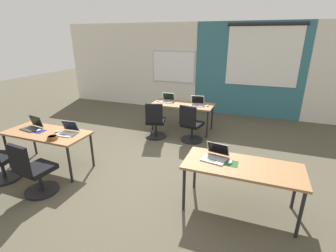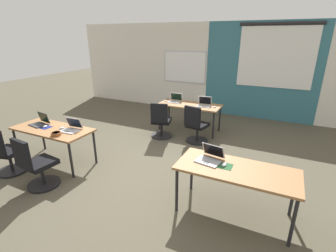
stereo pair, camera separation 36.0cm
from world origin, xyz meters
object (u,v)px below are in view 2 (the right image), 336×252
desk_far_center (190,107)px  snack_bowl (56,134)px  laptop_near_left_end (40,122)px  mouse_near_left_inner (62,128)px  desk_near_left (53,131)px  laptop_near_right_inner (210,158)px  laptop_near_left_inner (71,128)px  desk_near_right (236,173)px  mouse_near_left_end (45,126)px  chair_near_left_end (5,155)px  chair_far_left (161,123)px  chair_far_right (196,128)px  mouse_near_right_inner (224,165)px  mouse_far_left (166,101)px  laptop_far_right (204,104)px  chair_near_left_inner (36,167)px  mouse_far_right (215,107)px  laptop_far_left (175,100)px

desk_far_center → snack_bowl: size_ratio=9.01×
laptop_near_left_end → snack_bowl: (0.76, -0.27, -0.01)m
desk_far_center → mouse_near_left_inner: 3.15m
desk_near_left → snack_bowl: bearing=-30.9°
laptop_near_right_inner → laptop_near_left_inner: (-2.69, 0.01, 0.00)m
desk_near_left → laptop_near_left_end: size_ratio=4.34×
desk_near_right → snack_bowl: (-3.13, -0.22, 0.10)m
mouse_near_left_end → mouse_near_left_inner: (0.36, 0.08, -0.00)m
chair_near_left_end → mouse_near_left_inner: (0.62, 0.77, 0.36)m
chair_far_left → chair_near_left_end: size_ratio=1.00×
laptop_near_right_inner → chair_far_right: bearing=124.3°
desk_near_right → laptop_near_left_end: bearing=179.3°
mouse_near_right_inner → mouse_far_left: bearing=129.1°
mouse_far_left → laptop_near_left_inner: (-0.63, -2.72, 0.03)m
mouse_near_right_inner → laptop_far_right: laptop_far_right is taller
laptop_near_left_end → mouse_near_left_inner: bearing=10.0°
mouse_far_left → mouse_near_left_end: 3.07m
mouse_near_left_end → mouse_far_left: bearing=66.6°
chair_near_left_inner → chair_near_left_end: bearing=2.5°
desk_near_right → chair_far_right: (-1.32, 2.12, -0.28)m
mouse_far_right → snack_bowl: bearing=-124.1°
laptop_near_left_end → laptop_far_right: size_ratio=1.00×
mouse_near_right_inner → laptop_far_right: 3.04m
desk_far_center → snack_bowl: 3.32m
chair_far_left → laptop_far_right: laptop_far_right is taller
desk_near_left → chair_far_left: (1.30, 2.02, -0.28)m
chair_near_left_end → chair_near_left_inner: bearing=161.6°
laptop_near_right_inner → laptop_far_left: 3.33m
chair_far_left → mouse_near_left_end: bearing=38.9°
chair_far_left → laptop_far_right: 1.21m
laptop_near_left_inner → chair_near_left_inner: (0.04, -0.84, -0.39)m
mouse_near_right_inner → snack_bowl: 2.97m
chair_far_right → laptop_near_left_inner: 2.72m
laptop_near_left_end → desk_far_center: bearing=60.9°
mouse_far_right → chair_near_left_end: bearing=-128.9°
laptop_near_left_inner → mouse_near_left_end: bearing=-175.1°
desk_near_left → laptop_near_left_inner: laptop_near_left_inner is taller
laptop_near_right_inner → laptop_far_left: bearing=132.8°
laptop_far_right → laptop_far_left: bearing=167.6°
desk_near_right → laptop_far_left: bearing=127.5°
desk_near_left → desk_far_center: same height
desk_near_right → desk_far_center: same height
snack_bowl → desk_far_center: bearing=65.5°
desk_far_center → laptop_near_left_inner: 3.03m
mouse_near_left_inner → laptop_near_left_end: bearing=-178.6°
chair_far_left → chair_far_right: 0.88m
mouse_near_left_inner → desk_near_right: bearing=-1.0°
chair_far_left → laptop_near_left_end: size_ratio=2.50×
laptop_near_left_inner → snack_bowl: laptop_near_left_inner is taller
laptop_far_left → mouse_far_left: size_ratio=3.25×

